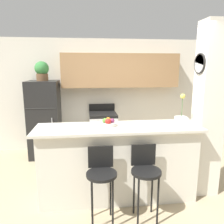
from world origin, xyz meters
TOP-DOWN VIEW (x-y plane):
  - ground_plane at (0.00, 0.00)m, footprint 14.00×14.00m
  - wall_back at (0.14, 2.12)m, footprint 5.60×0.38m
  - pillar_right at (1.34, 0.03)m, footprint 0.38×0.32m
  - counter_bar at (0.00, 0.00)m, footprint 2.32×0.65m
  - refrigerator at (-1.34, 1.79)m, footprint 0.63×0.71m
  - stove_range at (-0.08, 1.84)m, footprint 0.60×0.64m
  - bar_stool_left at (-0.28, -0.48)m, footprint 0.37×0.37m
  - bar_stool_right at (0.28, -0.48)m, footprint 0.37×0.37m
  - potted_plant_on_fridge at (-1.34, 1.79)m, footprint 0.29×0.29m
  - orchid_vase at (0.94, 0.03)m, footprint 0.15×0.15m
  - fruit_bowl at (-0.13, 0.05)m, footprint 0.22×0.22m

SIDE VIEW (x-z plane):
  - ground_plane at x=0.00m, z-range 0.00..0.00m
  - stove_range at x=-0.08m, z-range -0.07..1.00m
  - counter_bar at x=0.00m, z-range 0.00..1.10m
  - bar_stool_left at x=-0.28m, z-range 0.16..1.10m
  - bar_stool_right at x=0.28m, z-range 0.16..1.10m
  - refrigerator at x=-1.34m, z-range 0.00..1.64m
  - fruit_bowl at x=-0.13m, z-range 1.08..1.20m
  - orchid_vase at x=0.94m, z-range 0.97..1.41m
  - pillar_right at x=1.34m, z-range 0.01..2.56m
  - wall_back at x=0.14m, z-range 0.24..2.79m
  - potted_plant_on_fridge at x=-1.34m, z-range 1.65..2.04m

